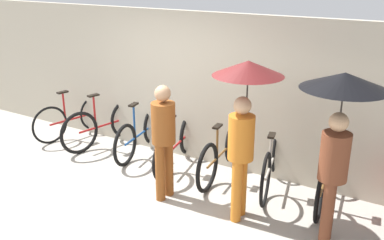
# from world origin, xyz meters

# --- Properties ---
(ground_plane) EXTENTS (30.00, 30.00, 0.00)m
(ground_plane) POSITION_xyz_m (0.00, 0.00, 0.00)
(ground_plane) COLOR #9E998E
(back_wall) EXTENTS (13.79, 0.12, 2.42)m
(back_wall) POSITION_xyz_m (0.00, 2.08, 1.21)
(back_wall) COLOR #B2A893
(back_wall) RESTS_ON ground
(parked_bicycle_0) EXTENTS (0.52, 1.65, 1.04)m
(parked_bicycle_0) POSITION_xyz_m (-2.35, 1.74, 0.37)
(parked_bicycle_0) COLOR black
(parked_bicycle_0) RESTS_ON ground
(parked_bicycle_1) EXTENTS (0.54, 1.75, 0.98)m
(parked_bicycle_1) POSITION_xyz_m (-1.57, 1.71, 0.39)
(parked_bicycle_1) COLOR black
(parked_bicycle_1) RESTS_ON ground
(parked_bicycle_2) EXTENTS (0.47, 1.69, 1.01)m
(parked_bicycle_2) POSITION_xyz_m (-0.79, 1.74, 0.37)
(parked_bicycle_2) COLOR black
(parked_bicycle_2) RESTS_ON ground
(parked_bicycle_3) EXTENTS (0.52, 1.73, 1.09)m
(parked_bicycle_3) POSITION_xyz_m (-0.00, 1.66, 0.36)
(parked_bicycle_3) COLOR black
(parked_bicycle_3) RESTS_ON ground
(parked_bicycle_4) EXTENTS (0.44, 1.82, 1.05)m
(parked_bicycle_4) POSITION_xyz_m (0.78, 1.72, 0.38)
(parked_bicycle_4) COLOR black
(parked_bicycle_4) RESTS_ON ground
(parked_bicycle_5) EXTENTS (0.56, 1.78, 1.02)m
(parked_bicycle_5) POSITION_xyz_m (1.57, 1.76, 0.39)
(parked_bicycle_5) COLOR black
(parked_bicycle_5) RESTS_ON ground
(parked_bicycle_6) EXTENTS (0.44, 1.66, 1.00)m
(parked_bicycle_6) POSITION_xyz_m (2.35, 1.72, 0.37)
(parked_bicycle_6) COLOR black
(parked_bicycle_6) RESTS_ON ground
(pedestrian_leading) EXTENTS (0.32, 0.32, 1.61)m
(pedestrian_leading) POSITION_xyz_m (0.42, 0.71, 0.94)
(pedestrian_leading) COLOR brown
(pedestrian_leading) RESTS_ON ground
(pedestrian_center) EXTENTS (0.86, 0.86, 2.01)m
(pedestrian_center) POSITION_xyz_m (1.51, 0.85, 1.51)
(pedestrian_center) COLOR #C66B1E
(pedestrian_center) RESTS_ON ground
(pedestrian_trailing) EXTENTS (0.94, 0.94, 2.00)m
(pedestrian_trailing) POSITION_xyz_m (2.60, 0.90, 1.54)
(pedestrian_trailing) COLOR brown
(pedestrian_trailing) RESTS_ON ground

